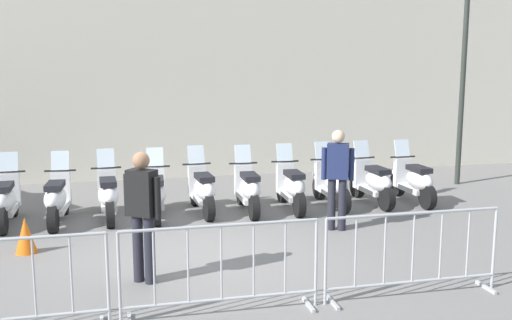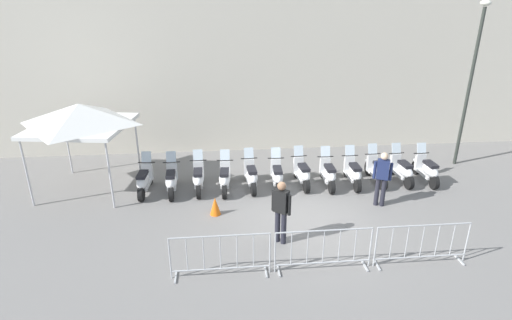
{
  "view_description": "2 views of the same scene",
  "coord_description": "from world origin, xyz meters",
  "px_view_note": "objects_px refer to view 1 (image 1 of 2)",
  "views": [
    {
      "loc": [
        0.17,
        -8.51,
        2.85
      ],
      "look_at": [
        1.08,
        2.3,
        1.05
      ],
      "focal_mm": 41.41,
      "sensor_mm": 36.0,
      "label": 1
    },
    {
      "loc": [
        -0.83,
        -10.13,
        5.95
      ],
      "look_at": [
        -1.49,
        2.49,
        0.89
      ],
      "focal_mm": 28.49,
      "sensor_mm": 36.0,
      "label": 2
    }
  ],
  "objects_px": {
    "motorcycle_7": "(248,190)",
    "motorcycle_8": "(292,187)",
    "motorcycle_2": "(6,201)",
    "officer_mid_plaza": "(143,209)",
    "traffic_cone": "(26,235)",
    "motorcycle_6": "(202,190)",
    "motorcycle_9": "(332,184)",
    "street_lamp": "(466,31)",
    "motorcycle_11": "(414,181)",
    "barrier_segment_1": "(221,270)",
    "motorcycle_3": "(57,199)",
    "motorcycle_4": "(108,196)",
    "motorcycle_5": "(156,194)",
    "officer_near_row_end": "(338,174)",
    "barrier_segment_2": "(413,255)",
    "motorcycle_10": "(373,182)"
  },
  "relations": [
    {
      "from": "motorcycle_11",
      "to": "barrier_segment_1",
      "type": "height_order",
      "value": "motorcycle_11"
    },
    {
      "from": "motorcycle_11",
      "to": "officer_mid_plaza",
      "type": "height_order",
      "value": "officer_mid_plaza"
    },
    {
      "from": "motorcycle_7",
      "to": "motorcycle_8",
      "type": "xyz_separation_m",
      "value": [
        0.85,
        0.14,
        0.0
      ]
    },
    {
      "from": "motorcycle_5",
      "to": "street_lamp",
      "type": "xyz_separation_m",
      "value": [
        6.85,
        2.54,
        3.09
      ]
    },
    {
      "from": "barrier_segment_2",
      "to": "traffic_cone",
      "type": "relative_size",
      "value": 4.12
    },
    {
      "from": "motorcycle_3",
      "to": "motorcycle_9",
      "type": "xyz_separation_m",
      "value": [
        5.13,
        0.88,
        0.0
      ]
    },
    {
      "from": "motorcycle_2",
      "to": "officer_mid_plaza",
      "type": "distance_m",
      "value": 3.99
    },
    {
      "from": "motorcycle_4",
      "to": "officer_mid_plaza",
      "type": "height_order",
      "value": "officer_mid_plaza"
    },
    {
      "from": "motorcycle_5",
      "to": "motorcycle_9",
      "type": "relative_size",
      "value": 1.0
    },
    {
      "from": "motorcycle_5",
      "to": "motorcycle_10",
      "type": "bearing_deg",
      "value": 9.24
    },
    {
      "from": "motorcycle_2",
      "to": "motorcycle_10",
      "type": "distance_m",
      "value": 6.93
    },
    {
      "from": "motorcycle_2",
      "to": "traffic_cone",
      "type": "xyz_separation_m",
      "value": [
        0.77,
        -1.54,
        -0.18
      ]
    },
    {
      "from": "motorcycle_4",
      "to": "motorcycle_5",
      "type": "xyz_separation_m",
      "value": [
        0.86,
        0.06,
        0.0
      ]
    },
    {
      "from": "motorcycle_6",
      "to": "motorcycle_9",
      "type": "distance_m",
      "value": 2.6
    },
    {
      "from": "motorcycle_10",
      "to": "officer_mid_plaza",
      "type": "relative_size",
      "value": 0.99
    },
    {
      "from": "barrier_segment_2",
      "to": "officer_mid_plaza",
      "type": "relative_size",
      "value": 1.31
    },
    {
      "from": "barrier_segment_2",
      "to": "motorcycle_9",
      "type": "bearing_deg",
      "value": 90.19
    },
    {
      "from": "street_lamp",
      "to": "traffic_cone",
      "type": "distance_m",
      "value": 10.25
    },
    {
      "from": "motorcycle_4",
      "to": "motorcycle_7",
      "type": "distance_m",
      "value": 2.59
    },
    {
      "from": "officer_mid_plaza",
      "to": "motorcycle_11",
      "type": "bearing_deg",
      "value": 38.4
    },
    {
      "from": "barrier_segment_2",
      "to": "motorcycle_6",
      "type": "bearing_deg",
      "value": 121.47
    },
    {
      "from": "motorcycle_10",
      "to": "barrier_segment_2",
      "type": "distance_m",
      "value": 4.76
    },
    {
      "from": "motorcycle_6",
      "to": "traffic_cone",
      "type": "relative_size",
      "value": 3.11
    },
    {
      "from": "motorcycle_4",
      "to": "officer_mid_plaza",
      "type": "distance_m",
      "value": 3.37
    },
    {
      "from": "motorcycle_4",
      "to": "motorcycle_10",
      "type": "relative_size",
      "value": 1.0
    },
    {
      "from": "officer_near_row_end",
      "to": "officer_mid_plaza",
      "type": "xyz_separation_m",
      "value": [
        -3.04,
        -2.2,
        0.0
      ]
    },
    {
      "from": "motorcycle_3",
      "to": "motorcycle_10",
      "type": "distance_m",
      "value": 6.07
    },
    {
      "from": "barrier_segment_1",
      "to": "officer_mid_plaza",
      "type": "height_order",
      "value": "officer_mid_plaza"
    },
    {
      "from": "motorcycle_6",
      "to": "traffic_cone",
      "type": "distance_m",
      "value": 3.4
    },
    {
      "from": "motorcycle_6",
      "to": "traffic_cone",
      "type": "height_order",
      "value": "motorcycle_6"
    },
    {
      "from": "street_lamp",
      "to": "officer_near_row_end",
      "type": "distance_m",
      "value": 5.76
    },
    {
      "from": "motorcycle_4",
      "to": "motorcycle_8",
      "type": "bearing_deg",
      "value": 7.3
    },
    {
      "from": "motorcycle_5",
      "to": "motorcycle_11",
      "type": "xyz_separation_m",
      "value": [
        5.15,
        0.75,
        0.0
      ]
    },
    {
      "from": "street_lamp",
      "to": "officer_mid_plaza",
      "type": "xyz_separation_m",
      "value": [
        -6.74,
        -5.78,
        -2.57
      ]
    },
    {
      "from": "motorcycle_6",
      "to": "motorcycle_11",
      "type": "distance_m",
      "value": 4.33
    },
    {
      "from": "motorcycle_6",
      "to": "motorcycle_9",
      "type": "height_order",
      "value": "same"
    },
    {
      "from": "street_lamp",
      "to": "officer_near_row_end",
      "type": "relative_size",
      "value": 3.4
    },
    {
      "from": "motorcycle_6",
      "to": "officer_mid_plaza",
      "type": "distance_m",
      "value": 3.6
    },
    {
      "from": "barrier_segment_1",
      "to": "motorcycle_3",
      "type": "bearing_deg",
      "value": 124.67
    },
    {
      "from": "barrier_segment_1",
      "to": "motorcycle_4",
      "type": "bearing_deg",
      "value": 114.48
    },
    {
      "from": "officer_near_row_end",
      "to": "motorcycle_6",
      "type": "bearing_deg",
      "value": 150.74
    },
    {
      "from": "motorcycle_11",
      "to": "barrier_segment_1",
      "type": "bearing_deg",
      "value": -128.57
    },
    {
      "from": "motorcycle_2",
      "to": "motorcycle_6",
      "type": "xyz_separation_m",
      "value": [
        3.42,
        0.58,
        0.0
      ]
    },
    {
      "from": "street_lamp",
      "to": "motorcycle_2",
      "type": "bearing_deg",
      "value": -163.01
    },
    {
      "from": "motorcycle_3",
      "to": "officer_mid_plaza",
      "type": "distance_m",
      "value": 3.5
    },
    {
      "from": "motorcycle_2",
      "to": "motorcycle_11",
      "type": "bearing_deg",
      "value": 8.03
    },
    {
      "from": "motorcycle_6",
      "to": "barrier_segment_1",
      "type": "relative_size",
      "value": 0.75
    },
    {
      "from": "motorcycle_8",
      "to": "motorcycle_10",
      "type": "bearing_deg",
      "value": 10.57
    },
    {
      "from": "motorcycle_8",
      "to": "traffic_cone",
      "type": "distance_m",
      "value": 4.93
    },
    {
      "from": "officer_mid_plaza",
      "to": "traffic_cone",
      "type": "xyz_separation_m",
      "value": [
        -1.91,
        1.37,
        -0.71
      ]
    }
  ]
}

